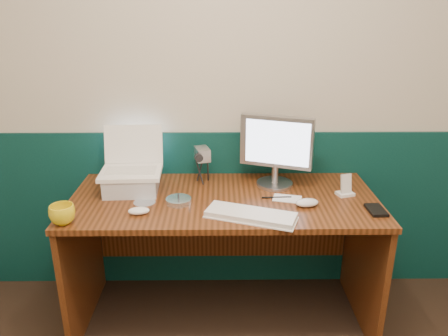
{
  "coord_description": "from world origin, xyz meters",
  "views": [
    {
      "loc": [
        -0.17,
        -0.7,
        1.69
      ],
      "look_at": [
        -0.15,
        1.23,
        0.97
      ],
      "focal_mm": 35.0,
      "sensor_mm": 36.0,
      "label": 1
    }
  ],
  "objects_px": {
    "laptop": "(129,151)",
    "mug": "(62,214)",
    "desk": "(224,259)",
    "monitor": "(276,152)",
    "camcorder": "(203,166)",
    "keyboard": "(251,216)"
  },
  "relations": [
    {
      "from": "laptop",
      "to": "mug",
      "type": "relative_size",
      "value": 2.75
    },
    {
      "from": "desk",
      "to": "laptop",
      "type": "xyz_separation_m",
      "value": [
        -0.49,
        0.09,
        0.6
      ]
    },
    {
      "from": "laptop",
      "to": "mug",
      "type": "height_order",
      "value": "laptop"
    },
    {
      "from": "monitor",
      "to": "camcorder",
      "type": "bearing_deg",
      "value": -167.47
    },
    {
      "from": "monitor",
      "to": "keyboard",
      "type": "distance_m",
      "value": 0.47
    },
    {
      "from": "keyboard",
      "to": "laptop",
      "type": "bearing_deg",
      "value": 172.29
    },
    {
      "from": "mug",
      "to": "camcorder",
      "type": "relative_size",
      "value": 0.62
    },
    {
      "from": "laptop",
      "to": "keyboard",
      "type": "bearing_deg",
      "value": -30.05
    },
    {
      "from": "monitor",
      "to": "mug",
      "type": "height_order",
      "value": "monitor"
    },
    {
      "from": "keyboard",
      "to": "mug",
      "type": "distance_m",
      "value": 0.87
    },
    {
      "from": "desk",
      "to": "laptop",
      "type": "height_order",
      "value": "laptop"
    },
    {
      "from": "laptop",
      "to": "monitor",
      "type": "distance_m",
      "value": 0.78
    },
    {
      "from": "desk",
      "to": "keyboard",
      "type": "relative_size",
      "value": 3.81
    },
    {
      "from": "laptop",
      "to": "monitor",
      "type": "height_order",
      "value": "monitor"
    },
    {
      "from": "mug",
      "to": "camcorder",
      "type": "height_order",
      "value": "camcorder"
    },
    {
      "from": "mug",
      "to": "camcorder",
      "type": "distance_m",
      "value": 0.8
    },
    {
      "from": "desk",
      "to": "keyboard",
      "type": "distance_m",
      "value": 0.47
    },
    {
      "from": "desk",
      "to": "camcorder",
      "type": "relative_size",
      "value": 8.55
    },
    {
      "from": "monitor",
      "to": "keyboard",
      "type": "relative_size",
      "value": 0.93
    },
    {
      "from": "camcorder",
      "to": "keyboard",
      "type": "bearing_deg",
      "value": -77.64
    },
    {
      "from": "camcorder",
      "to": "desk",
      "type": "bearing_deg",
      "value": -77.49
    },
    {
      "from": "desk",
      "to": "monitor",
      "type": "relative_size",
      "value": 4.08
    }
  ]
}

